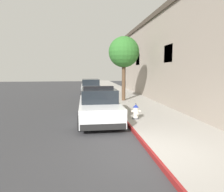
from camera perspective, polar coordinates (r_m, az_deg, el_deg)
ground_plane at (r=15.88m, az=-16.31°, el=-2.35°), size 30.72×60.00×0.20m
sidewalk_pavement at (r=16.08m, az=5.31°, el=-1.34°), size 3.32×60.00×0.15m
curb_painted_edge at (r=15.78m, az=-0.70°, el=-1.47°), size 0.08×60.00×0.15m
storefront_building at (r=15.05m, az=26.08°, el=9.93°), size 6.28×26.76×6.71m
police_cruiser at (r=10.16m, az=-3.72°, el=-2.55°), size 1.94×4.84×1.68m
parked_car_silver_ahead at (r=20.72m, az=-5.93°, el=2.43°), size 1.94×4.84×1.56m
fire_hydrant at (r=9.86m, az=6.62°, el=-4.34°), size 0.44×0.40×0.76m
street_tree at (r=15.72m, az=3.31°, el=11.96°), size 2.30×2.30×4.80m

